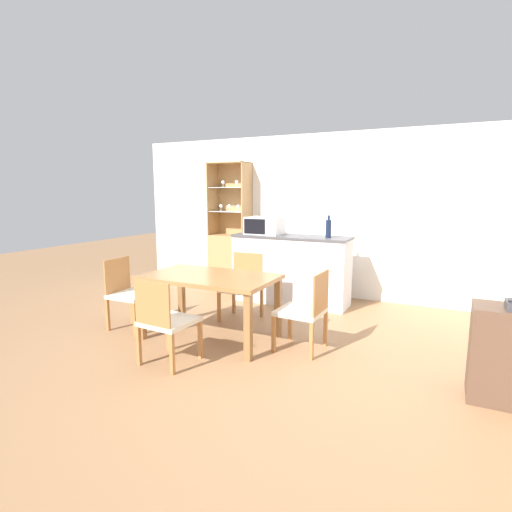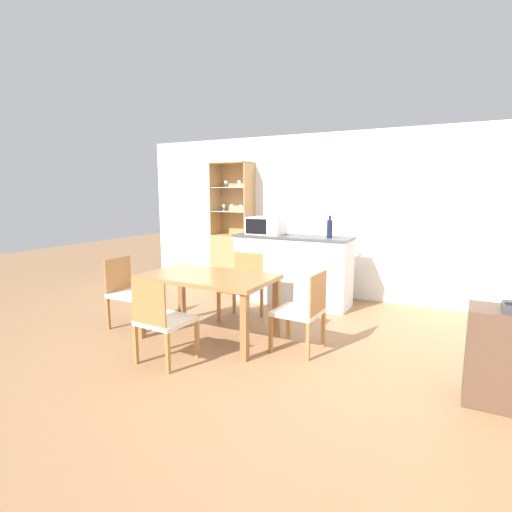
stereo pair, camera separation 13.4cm
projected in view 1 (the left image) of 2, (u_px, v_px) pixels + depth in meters
ground_plane at (251, 351)px, 4.18m from camera, size 18.00×18.00×0.00m
wall_back at (326, 216)px, 6.31m from camera, size 6.80×0.06×2.55m
kitchen_counter at (291, 269)px, 5.95m from camera, size 1.75×0.56×1.02m
display_cabinet at (230, 251)px, 6.93m from camera, size 0.69×0.38×2.14m
dining_table at (210, 283)px, 4.49m from camera, size 1.47×0.87×0.73m
dining_chair_head_far at (242, 286)px, 5.21m from camera, size 0.47×0.47×0.85m
dining_chair_head_near at (166, 321)px, 3.83m from camera, size 0.48×0.48×0.85m
dining_chair_side_right_far at (305, 310)px, 4.16m from camera, size 0.48×0.48×0.85m
dining_chair_side_left_near at (129, 293)px, 4.87m from camera, size 0.47×0.47×0.85m
microwave at (265, 226)px, 6.04m from camera, size 0.53×0.40×0.26m
wine_bottle at (328, 228)px, 5.57m from camera, size 0.08×0.08×0.31m
side_cabinet at (509, 355)px, 3.13m from camera, size 0.55×0.38×0.77m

